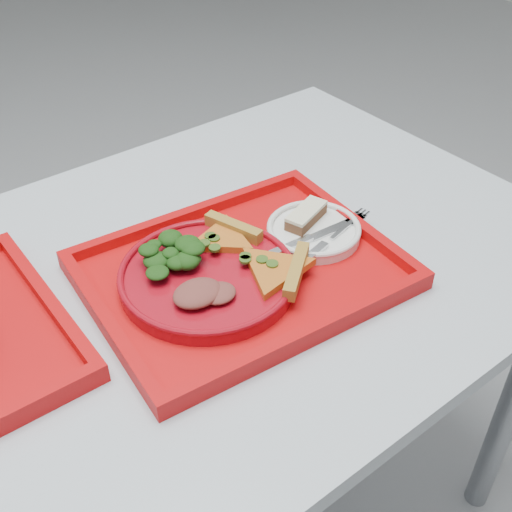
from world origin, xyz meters
The scene contains 11 objects.
table centered at (0.00, 0.00, 0.68)m, with size 1.60×0.80×0.75m.
tray_main centered at (0.25, -0.05, 0.76)m, with size 0.45×0.35×0.01m, color #BB090B.
dinner_plate centered at (0.19, -0.04, 0.77)m, with size 0.26×0.26×0.02m, color maroon.
side_plate centered at (0.39, -0.05, 0.77)m, with size 0.15×0.15×0.01m, color white.
pizza_slice_a centered at (0.27, -0.10, 0.79)m, with size 0.13×0.11×0.02m, color orange, non-canonical shape.
pizza_slice_b centered at (0.25, 0.00, 0.79)m, with size 0.11×0.10×0.02m, color orange, non-canonical shape.
salad_heap centered at (0.16, 0.00, 0.80)m, with size 0.09×0.08×0.04m, color black.
meat_portion centered at (0.15, -0.08, 0.79)m, with size 0.07×0.06×0.02m, color brown.
dessert_bar centered at (0.39, -0.03, 0.79)m, with size 0.09×0.06×0.02m.
knife centered at (0.38, -0.07, 0.78)m, with size 0.18×0.02×0.01m, color silver.
fork centered at (0.39, -0.09, 0.78)m, with size 0.18×0.02×0.01m, color silver.
Camera 1 is at (-0.19, -0.65, 1.38)m, focal length 45.00 mm.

